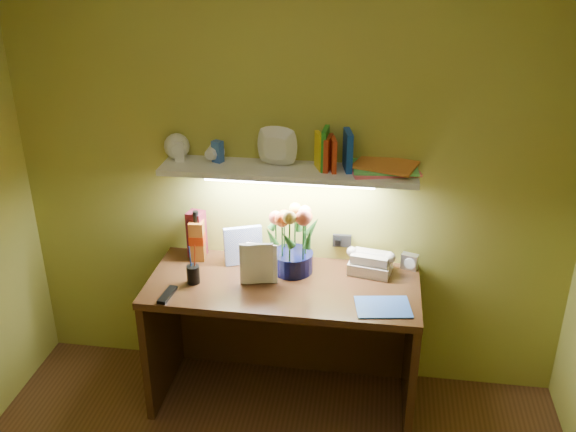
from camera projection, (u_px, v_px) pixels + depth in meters
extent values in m
cube|color=#38210F|center=(283.00, 343.00, 3.46)|extent=(1.40, 0.60, 0.75)
cube|color=silver|center=(410.00, 261.00, 3.42)|extent=(0.10, 0.07, 0.09)
cube|color=maroon|center=(197.00, 234.00, 3.52)|extent=(0.10, 0.10, 0.27)
cylinder|color=black|center=(193.00, 269.00, 3.27)|extent=(0.08, 0.08, 0.16)
cube|color=black|center=(167.00, 295.00, 3.18)|extent=(0.06, 0.16, 0.02)
cube|color=blue|center=(383.00, 307.00, 3.09)|extent=(0.29, 0.23, 0.01)
imported|color=silver|center=(240.00, 264.00, 3.25)|extent=(0.17, 0.05, 0.23)
imported|color=white|center=(247.00, 262.00, 3.28)|extent=(0.16, 0.03, 0.22)
cube|color=white|center=(288.00, 171.00, 3.23)|extent=(1.30, 0.25, 0.03)
imported|color=white|center=(177.00, 153.00, 3.28)|extent=(0.17, 0.17, 0.10)
imported|color=white|center=(209.00, 156.00, 3.26)|extent=(0.11, 0.11, 0.09)
imported|color=white|center=(275.00, 164.00, 3.21)|extent=(0.23, 0.23, 0.05)
cube|color=white|center=(180.00, 151.00, 3.30)|extent=(0.05, 0.05, 0.11)
cube|color=blue|center=(218.00, 152.00, 3.29)|extent=(0.06, 0.06, 0.11)
cube|color=#BA3518|center=(333.00, 155.00, 3.16)|extent=(0.05, 0.12, 0.16)
cube|color=yellow|center=(319.00, 151.00, 3.18)|extent=(0.06, 0.11, 0.18)
cube|color=#113FA3|center=(348.00, 150.00, 3.17)|extent=(0.06, 0.15, 0.20)
cube|color=#278625|center=(325.00, 149.00, 3.18)|extent=(0.03, 0.14, 0.21)
cube|color=#BA3518|center=(328.00, 153.00, 3.17)|extent=(0.04, 0.12, 0.17)
cube|color=#FA647F|center=(383.00, 168.00, 3.20)|extent=(0.38, 0.32, 0.01)
cube|color=#5CD36E|center=(385.00, 166.00, 3.19)|extent=(0.34, 0.26, 0.01)
cube|color=orange|center=(386.00, 165.00, 3.17)|extent=(0.34, 0.29, 0.01)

